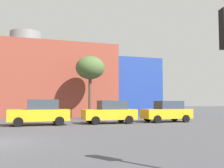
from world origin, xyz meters
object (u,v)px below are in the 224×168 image
at_px(parked_car_3, 40,112).
at_px(parked_car_4, 110,112).
at_px(bare_tree_1, 90,68).
at_px(parked_car_5, 167,111).

distance_m(parked_car_3, parked_car_4, 5.50).
relative_size(parked_car_3, bare_tree_1, 0.67).
relative_size(parked_car_5, bare_tree_1, 0.64).
bearing_deg(parked_car_4, parked_car_3, -0.00).
xyz_separation_m(parked_car_3, parked_car_4, (5.50, -0.00, -0.03)).
distance_m(parked_car_4, bare_tree_1, 8.06).
relative_size(parked_car_3, parked_car_5, 1.04).
height_order(parked_car_4, bare_tree_1, bare_tree_1).
relative_size(parked_car_4, bare_tree_1, 0.65).
relative_size(parked_car_4, parked_car_5, 1.01).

